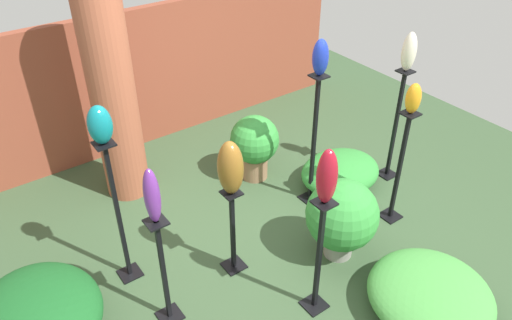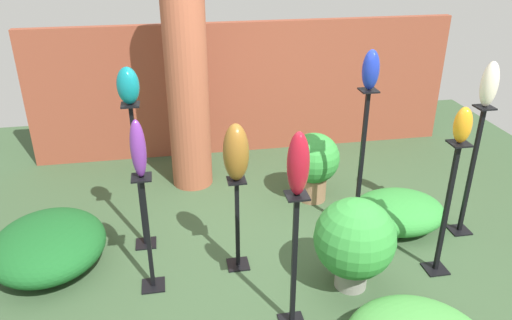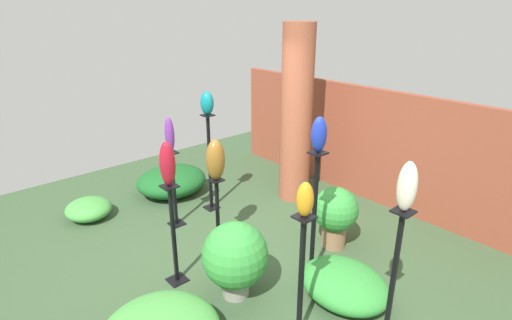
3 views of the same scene
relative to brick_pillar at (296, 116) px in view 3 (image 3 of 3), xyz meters
name	(u,v)px [view 3 (image 3 of 3)]	position (x,y,z in m)	size (l,w,h in m)	color
ground_plane	(248,258)	(0.81, -1.66, -1.35)	(8.00, 8.00, 0.00)	#385133
brick_wall_back	(373,146)	(0.81, 0.87, -0.47)	(5.60, 0.12, 1.76)	brown
brick_pillar	(296,116)	(0.00, 0.00, 0.00)	(0.48, 0.48, 2.69)	#9E5138
pedestal_amber	(301,285)	(2.08, -2.12, -0.76)	(0.20, 0.20, 1.28)	black
pedestal_cobalt	(314,223)	(1.58, -1.38, -0.64)	(0.20, 0.20, 1.52)	black
pedestal_ivory	(392,286)	(2.64, -1.57, -0.72)	(0.20, 0.20, 1.36)	black
pedestal_teal	(210,167)	(-0.55, -1.24, -0.67)	(0.20, 0.20, 1.47)	black
pedestal_violet	(174,193)	(-0.47, -1.89, -0.85)	(0.20, 0.20, 1.09)	black
pedestal_ruby	(174,239)	(0.62, -2.54, -0.81)	(0.20, 0.20, 1.17)	black
pedestal_bronze	(218,215)	(0.30, -1.73, -0.94)	(0.20, 0.20, 0.90)	black
art_vase_amber	(305,199)	(2.08, -2.12, 0.08)	(0.14, 0.15, 0.30)	orange
art_vase_cobalt	(319,135)	(1.58, -1.38, 0.36)	(0.15, 0.16, 0.37)	#192D9E
art_vase_ivory	(407,187)	(2.64, -1.57, 0.23)	(0.15, 0.15, 0.42)	beige
art_vase_teal	(207,103)	(-0.55, -1.24, 0.29)	(0.19, 0.18, 0.33)	#0F727A
art_vase_violet	(170,135)	(-0.47, -1.89, -0.02)	(0.12, 0.12, 0.48)	#6B2D8C
art_vase_ruby	(167,164)	(0.62, -2.54, 0.07)	(0.16, 0.16, 0.47)	maroon
art_vase_bronze	(215,160)	(0.30, -1.73, -0.19)	(0.22, 0.24, 0.51)	brown
potted_plant_near_pillar	(335,213)	(1.33, -0.66, -0.87)	(0.57, 0.57, 0.80)	#936B4C
potted_plant_front_right	(235,256)	(1.23, -2.19, -0.87)	(0.69, 0.69, 0.84)	gray
foliage_bed_east	(344,284)	(2.03, -1.38, -1.17)	(0.97, 0.80, 0.36)	#338C38
foliage_bed_west	(172,181)	(-1.41, -1.41, -1.13)	(1.03, 1.14, 0.44)	#195923
foliage_bed_center	(89,209)	(-1.49, -2.75, -1.21)	(0.68, 0.64, 0.28)	#479942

